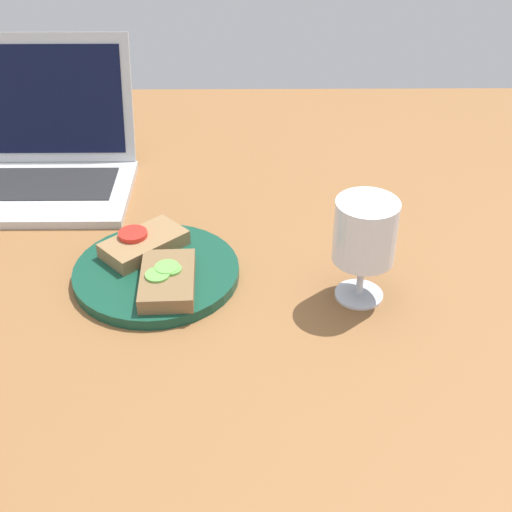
{
  "coord_description": "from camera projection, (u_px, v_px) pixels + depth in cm",
  "views": [
    {
      "loc": [
        6.16,
        -78.97,
        61.58
      ],
      "look_at": [
        6.83,
        -1.54,
        8.0
      ],
      "focal_mm": 50.0,
      "sensor_mm": 36.0,
      "label": 1
    }
  ],
  "objects": [
    {
      "name": "sandwich_with_tomato",
      "position": [
        143.0,
        243.0,
        1.01
      ],
      "size": [
        12.89,
        12.68,
        2.85
      ],
      "color": "#937047",
      "rests_on": "plate"
    },
    {
      "name": "wine_glass",
      "position": [
        365.0,
        235.0,
        0.9
      ],
      "size": [
        8.07,
        8.07,
        14.42
      ],
      "color": "white",
      "rests_on": "wooden_table"
    },
    {
      "name": "laptop",
      "position": [
        37.0,
        154.0,
        1.18
      ],
      "size": [
        31.5,
        25.95,
        22.36
      ],
      "color": "silver",
      "rests_on": "wooden_table"
    },
    {
      "name": "wooden_table",
      "position": [
        207.0,
        288.0,
        0.99
      ],
      "size": [
        140.0,
        140.0,
        3.0
      ],
      "primitive_type": "cube",
      "color": "brown",
      "rests_on": "ground"
    },
    {
      "name": "plate",
      "position": [
        157.0,
        273.0,
        0.98
      ],
      "size": [
        22.85,
        22.85,
        1.55
      ],
      "primitive_type": "cylinder",
      "color": "#144733",
      "rests_on": "wooden_table"
    },
    {
      "name": "sandwich_with_cucumber",
      "position": [
        167.0,
        280.0,
        0.94
      ],
      "size": [
        7.51,
        11.82,
        2.56
      ],
      "color": "brown",
      "rests_on": "plate"
    }
  ]
}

